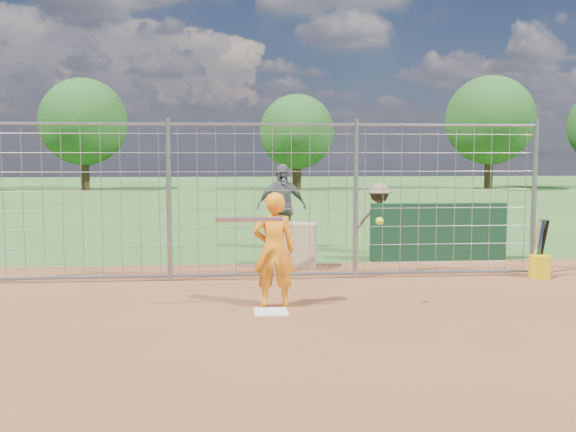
{
  "coord_description": "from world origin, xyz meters",
  "views": [
    {
      "loc": [
        -0.43,
        -8.26,
        2.03
      ],
      "look_at": [
        0.3,
        0.8,
        1.15
      ],
      "focal_mm": 40.0,
      "sensor_mm": 36.0,
      "label": 1
    }
  ],
  "objects": [
    {
      "name": "backstop_fence",
      "position": [
        0.0,
        2.0,
        1.26
      ],
      "size": [
        9.08,
        0.08,
        2.6
      ],
      "color": "gray",
      "rests_on": "ground"
    },
    {
      "name": "ground",
      "position": [
        0.0,
        0.0,
        0.0
      ],
      "size": [
        100.0,
        100.0,
        0.0
      ],
      "primitive_type": "plane",
      "color": "#2D591E",
      "rests_on": "ground"
    },
    {
      "name": "dugout_wall",
      "position": [
        3.4,
        3.6,
        0.55
      ],
      "size": [
        2.6,
        0.2,
        1.1
      ],
      "primitive_type": "cube",
      "color": "#11381E",
      "rests_on": "ground"
    },
    {
      "name": "equipment_in_play",
      "position": [
        0.14,
        -0.15,
        1.19
      ],
      "size": [
        2.17,
        0.14,
        0.12
      ],
      "color": "silver",
      "rests_on": "ground"
    },
    {
      "name": "bystander_c",
      "position": [
        2.46,
        4.54,
        0.72
      ],
      "size": [
        1.0,
        0.65,
        1.45
      ],
      "primitive_type": "imported",
      "rotation": [
        0.0,
        0.0,
        3.01
      ],
      "color": "#866349",
      "rests_on": "ground"
    },
    {
      "name": "infield_dirt",
      "position": [
        0.0,
        -3.0,
        0.01
      ],
      "size": [
        18.0,
        18.0,
        0.0
      ],
      "primitive_type": "plane",
      "color": "brown",
      "rests_on": "ground"
    },
    {
      "name": "tree_line",
      "position": [
        3.13,
        28.13,
        3.71
      ],
      "size": [
        44.66,
        6.72,
        6.48
      ],
      "color": "#3F2B19",
      "rests_on": "ground"
    },
    {
      "name": "equipment_bin",
      "position": [
        0.58,
        3.06,
        0.4
      ],
      "size": [
        0.9,
        0.71,
        0.8
      ],
      "primitive_type": "cube",
      "rotation": [
        0.0,
        0.0,
        -0.21
      ],
      "color": "tan",
      "rests_on": "ground"
    },
    {
      "name": "bucket_with_bats",
      "position": [
        4.52,
        1.76,
        0.25
      ],
      "size": [
        0.34,
        0.37,
        0.97
      ],
      "color": "#DEBF0B",
      "rests_on": "ground"
    },
    {
      "name": "bystander_b",
      "position": [
        0.53,
        5.31,
        0.91
      ],
      "size": [
        1.12,
        0.58,
        1.82
      ],
      "primitive_type": "imported",
      "rotation": [
        0.0,
        0.0,
        0.13
      ],
      "color": "#5D5D62",
      "rests_on": "ground"
    },
    {
      "name": "batter",
      "position": [
        0.06,
        0.11,
        0.77
      ],
      "size": [
        0.57,
        0.38,
        1.54
      ],
      "primitive_type": "imported",
      "rotation": [
        0.0,
        0.0,
        3.12
      ],
      "color": "orange",
      "rests_on": "ground"
    },
    {
      "name": "home_plate",
      "position": [
        0.0,
        -0.2,
        0.01
      ],
      "size": [
        0.43,
        0.43,
        0.02
      ],
      "primitive_type": "cube",
      "color": "silver",
      "rests_on": "ground"
    }
  ]
}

